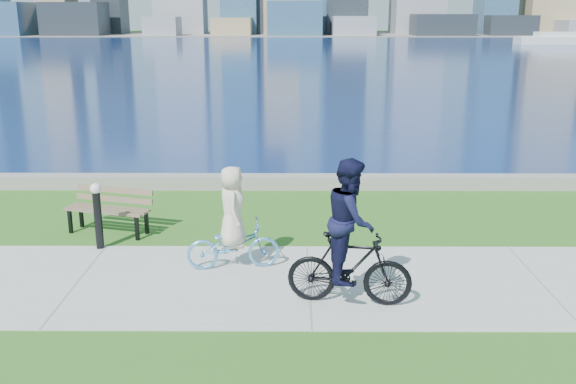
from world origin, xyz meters
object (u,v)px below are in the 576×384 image
park_bench (110,206)px  cyclist_woman (233,231)px  bollard_lamp (98,212)px  cyclist_man (350,245)px

park_bench → cyclist_woman: (2.78, -2.02, 0.15)m
bollard_lamp → cyclist_woman: size_ratio=0.71×
cyclist_man → cyclist_woman: bearing=61.7°
park_bench → cyclist_woman: size_ratio=1.00×
bollard_lamp → cyclist_man: (4.69, -2.47, 0.24)m
cyclist_woman → cyclist_man: cyclist_man is taller
bollard_lamp → cyclist_woman: (2.72, -1.00, -0.05)m
cyclist_woman → cyclist_man: bearing=-134.8°
park_bench → bollard_lamp: bearing=-70.8°
park_bench → cyclist_woman: 3.44m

